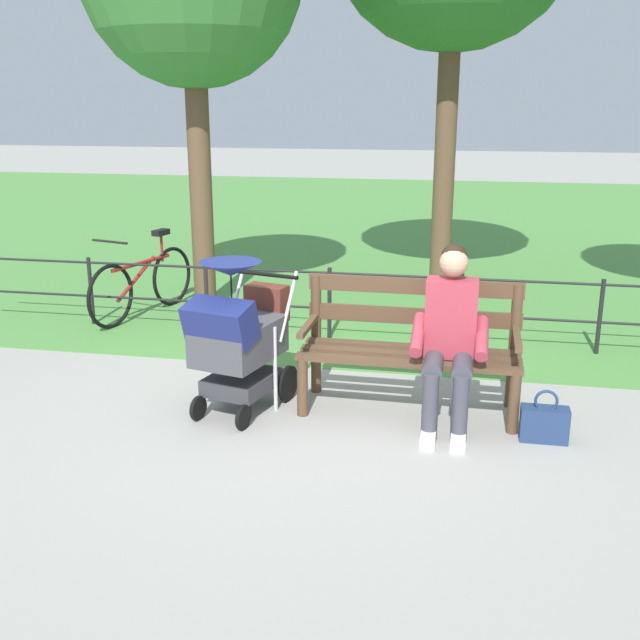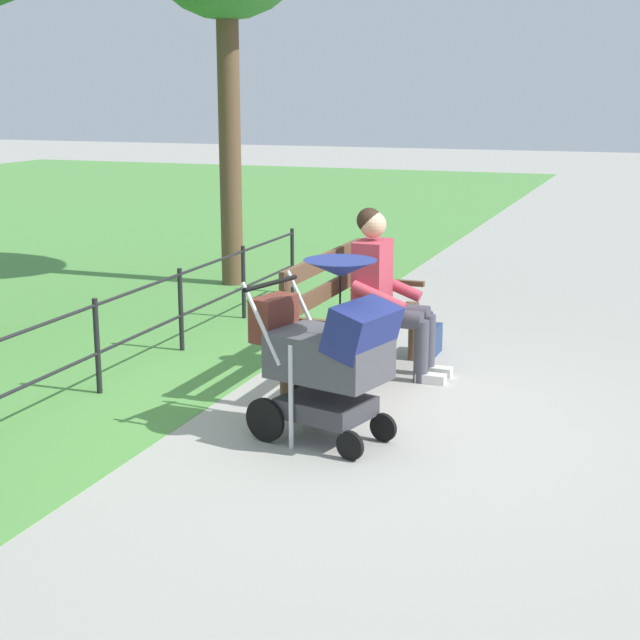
% 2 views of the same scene
% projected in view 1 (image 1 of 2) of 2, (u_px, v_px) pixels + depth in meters
% --- Properties ---
extents(ground_plane, '(60.00, 60.00, 0.00)m').
position_uv_depth(ground_plane, '(290.00, 404.00, 5.74)').
color(ground_plane, '#9E9B93').
extents(grass_lawn, '(40.00, 16.00, 0.01)m').
position_uv_depth(grass_lawn, '(398.00, 224.00, 14.03)').
color(grass_lawn, '#518E42').
rests_on(grass_lawn, ground).
extents(park_bench, '(1.61, 0.62, 0.96)m').
position_uv_depth(park_bench, '(411.00, 341.00, 5.54)').
color(park_bench, brown).
rests_on(park_bench, ground).
extents(person_on_bench, '(0.54, 0.74, 1.28)m').
position_uv_depth(person_on_bench, '(450.00, 332.00, 5.23)').
color(person_on_bench, '#42424C').
rests_on(person_on_bench, ground).
extents(stroller, '(0.69, 0.97, 1.15)m').
position_uv_depth(stroller, '(238.00, 335.00, 5.45)').
color(stroller, black).
rests_on(stroller, ground).
extents(handbag, '(0.32, 0.14, 0.37)m').
position_uv_depth(handbag, '(544.00, 423.00, 5.09)').
color(handbag, navy).
rests_on(handbag, ground).
extents(park_fence, '(7.46, 0.04, 0.70)m').
position_uv_depth(park_fence, '(358.00, 298.00, 7.15)').
color(park_fence, black).
rests_on(park_fence, ground).
extents(bicycle, '(0.58, 1.61, 0.89)m').
position_uv_depth(bicycle, '(143.00, 283.00, 7.98)').
color(bicycle, black).
rests_on(bicycle, ground).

